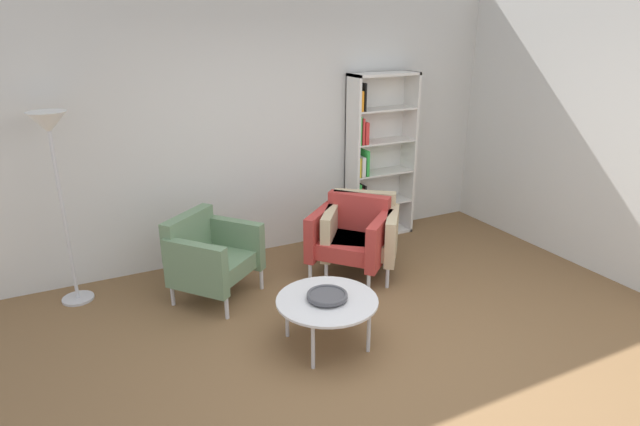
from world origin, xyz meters
TOP-DOWN VIEW (x-y plane):
  - ground_plane at (0.00, 0.00)m, footprint 8.32×8.32m
  - plaster_back_panel at (0.00, 2.46)m, footprint 6.40×0.12m
  - plaster_right_partition at (2.86, 0.60)m, footprint 0.12×5.20m
  - bookshelf_tall at (1.32, 2.25)m, footprint 0.80×0.30m
  - coffee_table_low at (-0.26, 0.41)m, footprint 0.80×0.80m
  - decorative_bowl at (-0.26, 0.41)m, footprint 0.32×0.32m
  - armchair_spare_guest at (-0.85, 1.60)m, footprint 0.95×0.94m
  - armchair_by_bookshelf at (0.55, 1.43)m, footprint 0.94×0.95m
  - armchair_corner_red at (0.68, 1.46)m, footprint 0.95×0.94m
  - floor_lamp_torchiere at (-1.99, 2.08)m, footprint 0.32×0.32m

SIDE VIEW (x-z plane):
  - ground_plane at x=0.00m, z-range 0.00..0.00m
  - coffee_table_low at x=-0.26m, z-range 0.17..0.57m
  - armchair_spare_guest at x=-0.85m, z-range 0.02..0.80m
  - armchair_by_bookshelf at x=0.55m, z-range 0.02..0.80m
  - armchair_corner_red at x=0.68m, z-range 0.02..0.80m
  - decorative_bowl at x=-0.26m, z-range 0.41..0.46m
  - bookshelf_tall at x=1.32m, z-range -0.02..1.88m
  - floor_lamp_torchiere at x=-1.99m, z-range 0.58..2.32m
  - plaster_back_panel at x=0.00m, z-range 0.00..2.90m
  - plaster_right_partition at x=2.86m, z-range 0.00..2.90m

